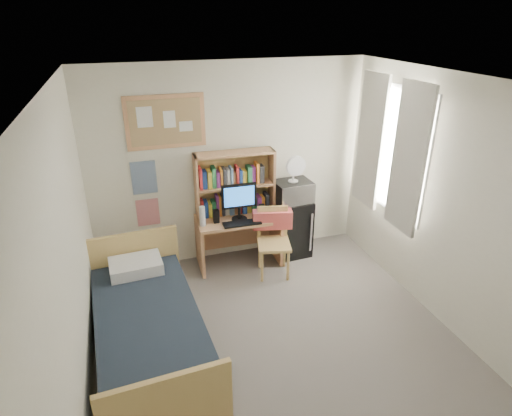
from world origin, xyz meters
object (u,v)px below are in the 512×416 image
object	(u,v)px
bulletin_board	(165,122)
bed	(149,334)
speaker_left	(216,216)
monitor	(239,203)
speaker_right	(262,211)
desk_chair	(274,244)
microwave	(293,191)
mini_fridge	(291,227)
desk_fan	(293,170)
desk	(239,240)

from	to	relation	value
bulletin_board	bed	world-z (taller)	bulletin_board
bed	bulletin_board	bearing A→B (deg)	70.17
speaker_left	monitor	bearing A→B (deg)	-0.00
bulletin_board	speaker_right	distance (m)	1.63
desk_chair	microwave	bearing A→B (deg)	58.96
speaker_left	bed	bearing A→B (deg)	-124.25
mini_fridge	desk_fan	bearing A→B (deg)	-90.00
monitor	desk_fan	size ratio (longest dim) A/B	1.45
monitor	desk_fan	xyz separation A→B (m)	(0.76, 0.08, 0.33)
desk_chair	mini_fridge	size ratio (longest dim) A/B	1.10
desk_chair	desk_fan	xyz separation A→B (m)	(0.41, 0.42, 0.80)
desk_chair	bed	world-z (taller)	desk_chair
speaker_left	speaker_right	xyz separation A→B (m)	(0.60, -0.02, -0.00)
bed	speaker_left	bearing A→B (deg)	50.63
desk_fan	speaker_right	bearing A→B (deg)	-172.36
desk	mini_fridge	size ratio (longest dim) A/B	1.34
bed	microwave	distance (m)	2.60
desk	desk_fan	distance (m)	1.18
desk	bed	size ratio (longest dim) A/B	0.55
speaker_right	desk_fan	bearing A→B (deg)	12.51
desk_chair	monitor	bearing A→B (deg)	149.00
bulletin_board	mini_fridge	bearing A→B (deg)	-8.95
desk	desk_chair	distance (m)	0.54
speaker_right	bed	bearing A→B (deg)	-137.99
bed	speaker_right	distance (m)	2.15
microwave	bed	bearing A→B (deg)	-148.14
bulletin_board	bed	bearing A→B (deg)	-106.34
desk_chair	microwave	size ratio (longest dim) A/B	1.87
speaker_left	speaker_right	world-z (taller)	speaker_left
desk_chair	bed	distance (m)	1.94
bulletin_board	monitor	xyz separation A→B (m)	(0.79, -0.34, -1.01)
mini_fridge	speaker_left	bearing A→B (deg)	-178.31
mini_fridge	monitor	bearing A→B (deg)	-175.75
desk_fan	bed	bearing A→B (deg)	-148.14
mini_fridge	speaker_right	bearing A→B (deg)	-169.95
mini_fridge	desk_fan	size ratio (longest dim) A/B	2.47
speaker_left	microwave	xyz separation A→B (m)	(1.06, 0.07, 0.18)
microwave	monitor	bearing A→B (deg)	-177.24
bulletin_board	desk_chair	distance (m)	1.99
desk_chair	mini_fridge	world-z (taller)	desk_chair
bed	speaker_left	xyz separation A→B (m)	(0.99, 1.37, 0.49)
monitor	desk_fan	world-z (taller)	desk_fan
mini_fridge	bed	size ratio (longest dim) A/B	0.41
monitor	bed	bearing A→B (deg)	-131.85
desk_fan	monitor	bearing A→B (deg)	-177.24
desk	desk_fan	xyz separation A→B (m)	(0.76, 0.02, 0.90)
bulletin_board	desk_fan	world-z (taller)	bulletin_board
desk	speaker_left	world-z (taller)	speaker_left
desk	speaker_left	bearing A→B (deg)	-168.69
speaker_left	speaker_right	distance (m)	0.60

